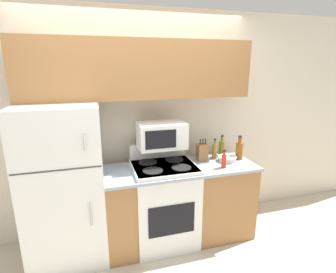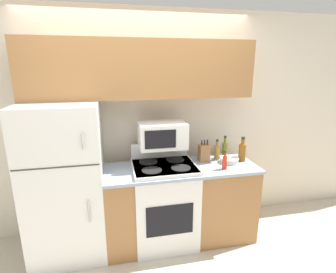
{
  "view_description": "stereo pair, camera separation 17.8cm",
  "coord_description": "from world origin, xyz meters",
  "px_view_note": "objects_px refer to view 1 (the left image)",
  "views": [
    {
      "loc": [
        -0.5,
        -2.22,
        1.94
      ],
      "look_at": [
        0.22,
        0.25,
        1.24
      ],
      "focal_mm": 28.0,
      "sensor_mm": 36.0,
      "label": 1
    },
    {
      "loc": [
        -0.32,
        -2.27,
        1.94
      ],
      "look_at": [
        0.22,
        0.25,
        1.24
      ],
      "focal_mm": 28.0,
      "sensor_mm": 36.0,
      "label": 2
    }
  ],
  "objects_px": {
    "stove": "(164,203)",
    "microwave": "(161,135)",
    "bottle_whiskey": "(239,150)",
    "knife_block": "(202,152)",
    "bottle_hot_sauce": "(224,161)",
    "bowl": "(227,158)",
    "refrigerator": "(65,184)",
    "bottle_vinegar": "(214,151)",
    "bottle_olive_oil": "(222,148)"
  },
  "relations": [
    {
      "from": "refrigerator",
      "to": "bottle_whiskey",
      "type": "relative_size",
      "value": 5.72
    },
    {
      "from": "stove",
      "to": "bottle_vinegar",
      "type": "relative_size",
      "value": 4.53
    },
    {
      "from": "refrigerator",
      "to": "bottle_whiskey",
      "type": "height_order",
      "value": "refrigerator"
    },
    {
      "from": "bottle_hot_sauce",
      "to": "bottle_whiskey",
      "type": "distance_m",
      "value": 0.35
    },
    {
      "from": "stove",
      "to": "bowl",
      "type": "relative_size",
      "value": 5.2
    },
    {
      "from": "refrigerator",
      "to": "bottle_olive_oil",
      "type": "relative_size",
      "value": 6.16
    },
    {
      "from": "stove",
      "to": "bottle_vinegar",
      "type": "height_order",
      "value": "bottle_vinegar"
    },
    {
      "from": "refrigerator",
      "to": "stove",
      "type": "xyz_separation_m",
      "value": [
        1.0,
        -0.08,
        -0.32
      ]
    },
    {
      "from": "stove",
      "to": "bottle_hot_sauce",
      "type": "distance_m",
      "value": 0.8
    },
    {
      "from": "stove",
      "to": "bottle_hot_sauce",
      "type": "xyz_separation_m",
      "value": [
        0.61,
        -0.16,
        0.49
      ]
    },
    {
      "from": "stove",
      "to": "knife_block",
      "type": "distance_m",
      "value": 0.71
    },
    {
      "from": "knife_block",
      "to": "bowl",
      "type": "distance_m",
      "value": 0.29
    },
    {
      "from": "stove",
      "to": "bowl",
      "type": "xyz_separation_m",
      "value": [
        0.75,
        0.01,
        0.44
      ]
    },
    {
      "from": "refrigerator",
      "to": "knife_block",
      "type": "bearing_deg",
      "value": 1.49
    },
    {
      "from": "refrigerator",
      "to": "bottle_olive_oil",
      "type": "distance_m",
      "value": 1.78
    },
    {
      "from": "bottle_vinegar",
      "to": "bottle_olive_oil",
      "type": "xyz_separation_m",
      "value": [
        0.13,
        0.07,
        0.01
      ]
    },
    {
      "from": "stove",
      "to": "bottle_vinegar",
      "type": "distance_m",
      "value": 0.83
    },
    {
      "from": "refrigerator",
      "to": "stove",
      "type": "distance_m",
      "value": 1.06
    },
    {
      "from": "refrigerator",
      "to": "bowl",
      "type": "height_order",
      "value": "refrigerator"
    },
    {
      "from": "refrigerator",
      "to": "bowl",
      "type": "relative_size",
      "value": 7.66
    },
    {
      "from": "bottle_vinegar",
      "to": "bottle_olive_oil",
      "type": "distance_m",
      "value": 0.14
    },
    {
      "from": "bottle_vinegar",
      "to": "bottle_whiskey",
      "type": "xyz_separation_m",
      "value": [
        0.27,
        -0.09,
        0.02
      ]
    },
    {
      "from": "bowl",
      "to": "bottle_whiskey",
      "type": "height_order",
      "value": "bottle_whiskey"
    },
    {
      "from": "refrigerator",
      "to": "stove",
      "type": "relative_size",
      "value": 1.47
    },
    {
      "from": "bottle_hot_sauce",
      "to": "refrigerator",
      "type": "bearing_deg",
      "value": 171.56
    },
    {
      "from": "bowl",
      "to": "bottle_whiskey",
      "type": "bearing_deg",
      "value": 8.47
    },
    {
      "from": "knife_block",
      "to": "bottle_vinegar",
      "type": "bearing_deg",
      "value": 1.21
    },
    {
      "from": "bottle_vinegar",
      "to": "bowl",
      "type": "bearing_deg",
      "value": -47.53
    },
    {
      "from": "microwave",
      "to": "bottle_whiskey",
      "type": "xyz_separation_m",
      "value": [
        0.91,
        -0.07,
        -0.23
      ]
    },
    {
      "from": "microwave",
      "to": "bowl",
      "type": "height_order",
      "value": "microwave"
    },
    {
      "from": "bottle_hot_sauce",
      "to": "stove",
      "type": "bearing_deg",
      "value": 165.7
    },
    {
      "from": "bottle_whiskey",
      "to": "bottle_olive_oil",
      "type": "bearing_deg",
      "value": 131.85
    },
    {
      "from": "stove",
      "to": "knife_block",
      "type": "bearing_deg",
      "value": 14.14
    },
    {
      "from": "stove",
      "to": "bottle_vinegar",
      "type": "bearing_deg",
      "value": 11.07
    },
    {
      "from": "knife_block",
      "to": "bottle_hot_sauce",
      "type": "distance_m",
      "value": 0.31
    },
    {
      "from": "knife_block",
      "to": "bottle_whiskey",
      "type": "distance_m",
      "value": 0.43
    },
    {
      "from": "knife_block",
      "to": "bottle_vinegar",
      "type": "distance_m",
      "value": 0.16
    },
    {
      "from": "bottle_whiskey",
      "to": "bottle_olive_oil",
      "type": "height_order",
      "value": "bottle_whiskey"
    },
    {
      "from": "stove",
      "to": "microwave",
      "type": "distance_m",
      "value": 0.75
    },
    {
      "from": "bottle_whiskey",
      "to": "refrigerator",
      "type": "bearing_deg",
      "value": 178.49
    },
    {
      "from": "stove",
      "to": "knife_block",
      "type": "xyz_separation_m",
      "value": [
        0.49,
        0.12,
        0.51
      ]
    },
    {
      "from": "knife_block",
      "to": "bottle_vinegar",
      "type": "xyz_separation_m",
      "value": [
        0.16,
        0.0,
        -0.0
      ]
    },
    {
      "from": "microwave",
      "to": "bottle_whiskey",
      "type": "relative_size",
      "value": 1.78
    },
    {
      "from": "bottle_hot_sauce",
      "to": "bottle_olive_oil",
      "type": "xyz_separation_m",
      "value": [
        0.15,
        0.35,
        0.02
      ]
    },
    {
      "from": "stove",
      "to": "microwave",
      "type": "xyz_separation_m",
      "value": [
        0.0,
        0.11,
        0.75
      ]
    },
    {
      "from": "knife_block",
      "to": "bottle_whiskey",
      "type": "xyz_separation_m",
      "value": [
        0.42,
        -0.09,
        0.01
      ]
    },
    {
      "from": "refrigerator",
      "to": "bottle_whiskey",
      "type": "bearing_deg",
      "value": -1.51
    },
    {
      "from": "microwave",
      "to": "bottle_whiskey",
      "type": "bearing_deg",
      "value": -4.68
    },
    {
      "from": "refrigerator",
      "to": "bottle_vinegar",
      "type": "xyz_separation_m",
      "value": [
        1.64,
        0.04,
        0.18
      ]
    },
    {
      "from": "stove",
      "to": "bowl",
      "type": "bearing_deg",
      "value": 0.7
    }
  ]
}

